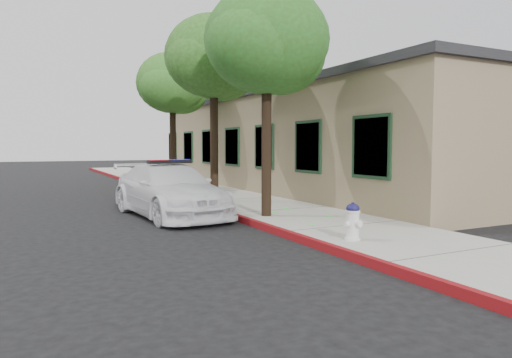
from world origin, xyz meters
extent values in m
plane|color=black|center=(0.00, 0.00, 0.00)|extent=(120.00, 120.00, 0.00)
cube|color=gray|center=(1.60, 3.00, 0.07)|extent=(3.20, 60.00, 0.15)
cube|color=maroon|center=(0.06, 3.00, 0.08)|extent=(0.14, 60.00, 0.16)
cube|color=#866C58|center=(6.70, 9.00, 2.00)|extent=(7.00, 20.00, 4.00)
cube|color=black|center=(6.70, 9.00, 4.12)|extent=(7.30, 20.30, 0.24)
cube|color=black|center=(3.17, 1.00, 1.95)|extent=(0.08, 1.48, 1.68)
cube|color=black|center=(3.17, 4.00, 1.95)|extent=(0.08, 1.48, 1.68)
cube|color=black|center=(3.17, 7.00, 1.95)|extent=(0.08, 1.48, 1.68)
cube|color=black|center=(3.17, 10.00, 1.95)|extent=(0.08, 1.48, 1.68)
cube|color=black|center=(3.17, 13.00, 1.95)|extent=(0.08, 1.48, 1.68)
cube|color=black|center=(3.17, 16.00, 1.95)|extent=(0.08, 1.48, 1.68)
cube|color=black|center=(3.17, 19.00, 1.95)|extent=(0.08, 1.48, 1.68)
imported|color=silver|center=(-1.29, 4.19, 0.74)|extent=(2.55, 5.26, 1.47)
cube|color=black|center=(-1.29, 4.19, 1.53)|extent=(1.22, 0.39, 0.10)
cube|color=red|center=(-1.61, 4.16, 1.54)|extent=(0.54, 0.29, 0.11)
cube|color=#0F0DE5|center=(-0.98, 4.22, 1.54)|extent=(0.54, 0.29, 0.11)
cylinder|color=white|center=(0.71, -1.38, 0.18)|extent=(0.30, 0.30, 0.05)
cylinder|color=white|center=(0.71, -1.38, 0.45)|extent=(0.25, 0.25, 0.49)
cylinder|color=white|center=(0.71, -1.38, 0.71)|extent=(0.28, 0.28, 0.04)
ellipsoid|color=#141140|center=(0.71, -1.38, 0.76)|extent=(0.26, 0.26, 0.19)
cylinder|color=#141140|center=(0.71, -1.38, 0.85)|extent=(0.06, 0.06, 0.05)
cylinder|color=white|center=(0.56, -1.39, 0.47)|extent=(0.12, 0.11, 0.10)
cylinder|color=white|center=(0.86, -1.36, 0.47)|extent=(0.12, 0.11, 0.10)
cylinder|color=white|center=(0.73, -1.53, 0.49)|extent=(0.13, 0.12, 0.12)
cylinder|color=black|center=(0.70, 2.16, 1.95)|extent=(0.26, 0.26, 3.60)
ellipsoid|color=#2C4D18|center=(0.70, 2.16, 4.65)|extent=(3.20, 3.20, 2.72)
ellipsoid|color=#2C4D18|center=(1.23, 2.40, 4.35)|extent=(2.40, 2.40, 2.04)
ellipsoid|color=#2C4D18|center=(0.27, 1.91, 4.45)|extent=(2.50, 2.50, 2.13)
cylinder|color=black|center=(0.70, 5.84, 2.05)|extent=(0.27, 0.27, 3.81)
ellipsoid|color=#224A17|center=(0.70, 5.84, 4.89)|extent=(3.19, 3.19, 2.71)
ellipsoid|color=#224A17|center=(1.09, 6.18, 4.58)|extent=(2.57, 2.57, 2.19)
ellipsoid|color=#224A17|center=(0.31, 5.61, 4.68)|extent=(2.47, 2.47, 2.10)
cylinder|color=black|center=(1.03, 11.67, 1.99)|extent=(0.27, 0.27, 3.68)
ellipsoid|color=#2E5D1D|center=(1.03, 11.67, 4.77)|extent=(3.15, 3.15, 2.68)
ellipsoid|color=#2E5D1D|center=(1.53, 11.94, 4.46)|extent=(2.42, 2.42, 2.05)
ellipsoid|color=#2E5D1D|center=(0.75, 11.33, 4.56)|extent=(2.52, 2.52, 2.14)
camera|label=1|loc=(-4.92, -8.42, 1.95)|focal=32.39mm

